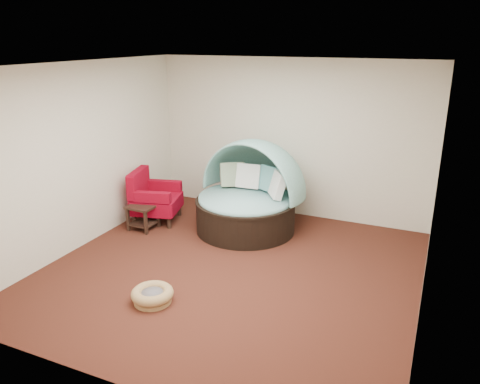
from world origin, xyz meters
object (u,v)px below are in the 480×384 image
at_px(red_armchair, 153,198).
at_px(side_table, 143,213).
at_px(canopy_daybed, 249,189).
at_px(pet_basket, 152,295).

relative_size(red_armchair, side_table, 2.08).
height_order(canopy_daybed, side_table, canopy_daybed).
bearing_deg(pet_basket, canopy_daybed, 86.04).
relative_size(pet_basket, red_armchair, 0.67).
relative_size(canopy_daybed, red_armchair, 2.10).
bearing_deg(canopy_daybed, side_table, -144.24).
xyz_separation_m(pet_basket, red_armchair, (-1.51, 2.30, 0.33)).
height_order(pet_basket, side_table, side_table).
bearing_deg(canopy_daybed, pet_basket, -82.70).
height_order(pet_basket, red_armchair, red_armchair).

